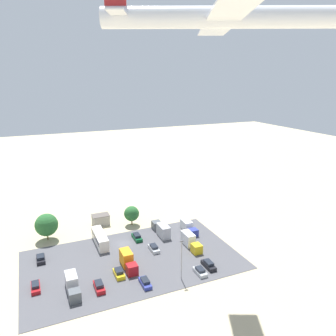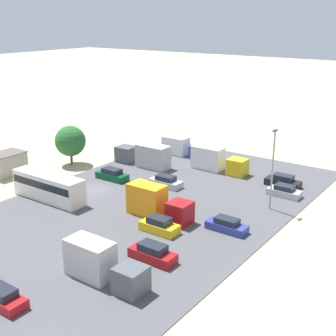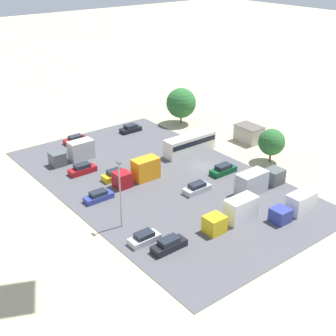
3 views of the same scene
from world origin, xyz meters
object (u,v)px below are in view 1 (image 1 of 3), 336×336
object	(u,v)px
parked_car_1	(41,259)
parked_truck_1	(128,261)
parked_car_0	(99,286)
parked_car_5	(145,282)
parked_truck_4	(188,227)
parked_car_4	(36,287)
shed_building	(101,220)
parked_truck_0	(72,285)
bus	(100,238)
parked_truck_2	(190,241)
parked_car_6	(154,248)
airplane	(229,17)
parked_car_3	(119,273)
parked_car_2	(200,271)
parked_truck_3	(161,229)
parked_car_8	(137,237)
parked_car_7	(209,265)

from	to	relation	value
parked_car_1	parked_truck_1	size ratio (longest dim) A/B	0.54
parked_car_0	parked_car_1	xyz separation A→B (m)	(10.80, -16.92, -0.06)
parked_car_5	parked_truck_1	size ratio (longest dim) A/B	0.57
parked_truck_4	parked_car_4	bearing A→B (deg)	15.27
parked_car_5	parked_truck_4	distance (m)	28.36
shed_building	parked_car_4	world-z (taller)	shed_building
parked_truck_0	bus	bearing A→B (deg)	-118.44
parked_truck_2	parked_truck_4	world-z (taller)	parked_truck_2
parked_car_6	airplane	bearing A→B (deg)	100.24
bus	parked_car_3	distance (m)	16.47
parked_car_3	parked_car_6	bearing A→B (deg)	-146.82
bus	airplane	bearing A→B (deg)	116.70
parked_car_0	parked_truck_2	distance (m)	27.72
parked_car_6	parked_truck_0	distance (m)	23.78
parked_car_1	parked_truck_4	size ratio (longest dim) A/B	0.56
parked_car_2	shed_building	bearing A→B (deg)	113.14
parked_car_3	parked_car_4	size ratio (longest dim) A/B	0.93
bus	parked_car_4	size ratio (longest dim) A/B	2.27
parked_car_5	parked_truck_3	size ratio (longest dim) A/B	0.49
parked_car_4	parked_car_5	xyz separation A→B (m)	(-21.97, 7.97, -0.01)
bus	parked_truck_0	bearing A→B (deg)	61.56
bus	parked_car_1	distance (m)	15.57
bus	parked_car_8	size ratio (longest dim) A/B	2.19
parked_car_3	parked_car_6	size ratio (longest dim) A/B	0.94
parked_car_8	parked_truck_3	distance (m)	7.53
bus	parked_car_0	world-z (taller)	bus
parked_car_5	parked_car_6	xyz separation A→B (m)	(-7.13, -13.13, 0.02)
parked_car_6	parked_car_3	bearing A→B (deg)	33.18
parked_truck_0	parked_car_4	bearing A→B (deg)	-29.04
parked_car_1	parked_truck_1	world-z (taller)	parked_truck_1
parked_truck_3	parked_car_5	bearing A→B (deg)	-120.93
shed_building	parked_car_1	world-z (taller)	shed_building
parked_car_3	airplane	bearing A→B (deg)	134.10
bus	parked_truck_1	world-z (taller)	parked_truck_1
parked_car_8	parked_truck_2	xyz separation A→B (m)	(-11.82, 9.66, 0.87)
parked_car_3	parked_car_8	bearing A→B (deg)	-121.67
shed_building	parked_car_4	xyz separation A→B (m)	(19.86, 26.50, -0.92)
parked_car_1	parked_car_2	size ratio (longest dim) A/B	1.03
parked_car_4	parked_truck_4	size ratio (longest dim) A/B	0.59
parked_car_2	parked_truck_4	bearing A→B (deg)	70.11
parked_car_4	parked_truck_4	bearing A→B (deg)	-164.73
bus	parked_car_6	world-z (taller)	bus
parked_car_3	parked_car_4	world-z (taller)	parked_car_3
parked_car_0	parked_truck_4	world-z (taller)	parked_truck_4
parked_truck_3	parked_car_0	bearing A→B (deg)	-140.26
bus	parked_car_2	size ratio (longest dim) A/B	2.50
parked_car_7	shed_building	bearing A→B (deg)	-61.67
parked_car_2	parked_truck_4	distance (m)	21.91
parked_car_7	parked_car_0	bearing A→B (deg)	-4.58
parked_truck_4	parked_car_2	bearing A→B (deg)	70.11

